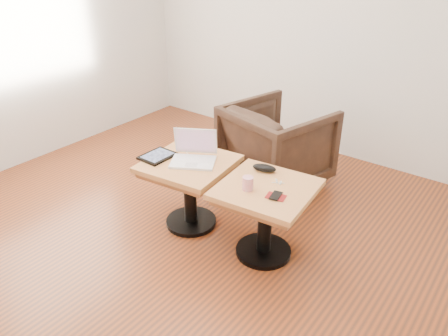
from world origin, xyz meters
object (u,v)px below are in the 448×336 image
Objects in this scene: laptop at (194,155)px; armchair at (277,145)px; side_table_left at (189,178)px; side_table_right at (266,204)px; striped_cup at (248,183)px.

armchair is (0.15, 0.95, -0.23)m from laptop.
side_table_left is 0.19m from laptop.
side_table_right is (0.66, 0.04, 0.00)m from side_table_left.
striped_cup is 1.16m from armchair.
side_table_right is 1.07m from armchair.
striped_cup is at bearing 125.34° from armchair.
side_table_left is 0.66m from side_table_right.
striped_cup is at bearing -132.06° from side_table_right.
armchair is at bearing 111.20° from side_table_right.
side_table_left is 1.00m from armchair.
laptop is 0.99m from armchair.
side_table_right is 0.66m from laptop.
laptop reaches higher than side_table_left.
side_table_right is at bearing 131.40° from armchair.
side_table_left is 7.28× the size of striped_cup.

